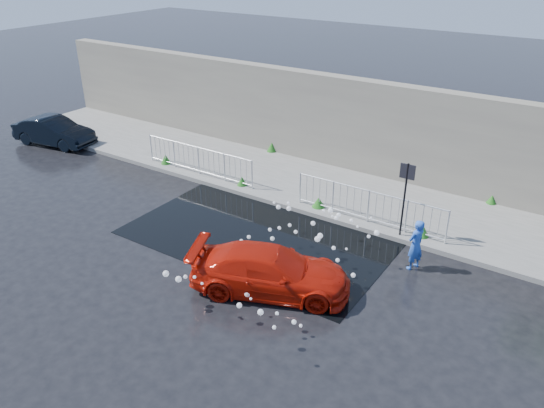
% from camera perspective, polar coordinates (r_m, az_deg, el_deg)
% --- Properties ---
extents(ground, '(90.00, 90.00, 0.00)m').
position_cam_1_polar(ground, '(16.09, -4.68, -4.27)').
color(ground, black).
rests_on(ground, ground).
extents(pavement, '(30.00, 4.00, 0.15)m').
position_cam_1_polar(pavement, '(19.76, 4.21, 2.13)').
color(pavement, '#5E5F5A').
rests_on(pavement, ground).
extents(curb, '(30.00, 0.25, 0.16)m').
position_cam_1_polar(curb, '(18.20, 1.09, -0.02)').
color(curb, '#5E5F5A').
rests_on(curb, ground).
extents(retaining_wall, '(30.00, 0.60, 3.50)m').
position_cam_1_polar(retaining_wall, '(20.93, 7.40, 8.76)').
color(retaining_wall, '#676056').
rests_on(retaining_wall, pavement).
extents(puddle, '(8.00, 5.00, 0.01)m').
position_cam_1_polar(puddle, '(16.52, -1.19, -3.27)').
color(puddle, black).
rests_on(puddle, ground).
extents(sign_post, '(0.45, 0.06, 2.50)m').
position_cam_1_polar(sign_post, '(15.95, 14.17, 1.66)').
color(sign_post, black).
rests_on(sign_post, ground).
extents(railing_left, '(5.05, 0.05, 1.10)m').
position_cam_1_polar(railing_left, '(20.40, -7.91, 4.77)').
color(railing_left, silver).
rests_on(railing_left, pavement).
extents(railing_right, '(5.05, 0.05, 1.10)m').
position_cam_1_polar(railing_right, '(16.96, 10.33, -0.11)').
color(railing_right, silver).
rests_on(railing_right, pavement).
extents(weeds, '(12.17, 3.93, 0.40)m').
position_cam_1_polar(weeds, '(19.42, 2.59, 2.56)').
color(weeds, '#1F4412').
rests_on(weeds, pavement).
extents(water_spray, '(3.64, 5.49, 0.99)m').
position_cam_1_polar(water_spray, '(14.43, 2.15, -5.10)').
color(water_spray, white).
rests_on(water_spray, ground).
extents(red_car, '(4.45, 3.14, 1.20)m').
position_cam_1_polar(red_car, '(13.72, -0.19, -7.22)').
color(red_car, '#B21507').
rests_on(red_car, ground).
extents(dark_car, '(3.91, 1.94, 1.23)m').
position_cam_1_polar(dark_car, '(25.58, -22.41, 7.24)').
color(dark_car, black).
rests_on(dark_car, ground).
extents(person, '(0.54, 0.64, 1.50)m').
position_cam_1_polar(person, '(15.05, 15.19, -4.25)').
color(person, blue).
rests_on(person, ground).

